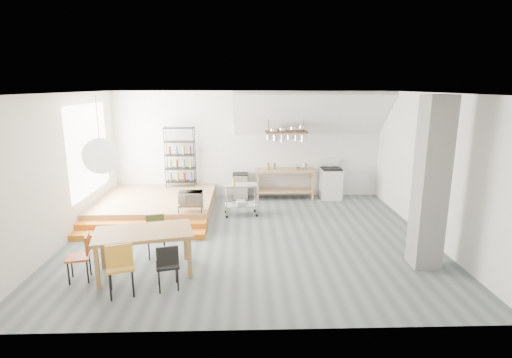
{
  "coord_description": "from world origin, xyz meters",
  "views": [
    {
      "loc": [
        -0.11,
        -8.47,
        3.35
      ],
      "look_at": [
        0.17,
        0.8,
        1.17
      ],
      "focal_mm": 28.0,
      "sensor_mm": 36.0,
      "label": 1
    }
  ],
  "objects_px": {
    "dining_table": "(144,236)",
    "mini_fridge": "(240,186)",
    "stove": "(331,183)",
    "rolling_cart": "(241,195)"
  },
  "relations": [
    {
      "from": "dining_table",
      "to": "stove",
      "type": "bearing_deg",
      "value": 34.45
    },
    {
      "from": "dining_table",
      "to": "mini_fridge",
      "type": "distance_m",
      "value": 5.17
    },
    {
      "from": "stove",
      "to": "dining_table",
      "type": "height_order",
      "value": "stove"
    },
    {
      "from": "rolling_cart",
      "to": "mini_fridge",
      "type": "distance_m",
      "value": 1.59
    },
    {
      "from": "rolling_cart",
      "to": "mini_fridge",
      "type": "height_order",
      "value": "rolling_cart"
    },
    {
      "from": "stove",
      "to": "mini_fridge",
      "type": "relative_size",
      "value": 1.51
    },
    {
      "from": "stove",
      "to": "mini_fridge",
      "type": "distance_m",
      "value": 2.73
    },
    {
      "from": "mini_fridge",
      "to": "rolling_cart",
      "type": "bearing_deg",
      "value": -88.97
    },
    {
      "from": "stove",
      "to": "dining_table",
      "type": "bearing_deg",
      "value": -132.48
    },
    {
      "from": "rolling_cart",
      "to": "mini_fridge",
      "type": "bearing_deg",
      "value": 85.26
    }
  ]
}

